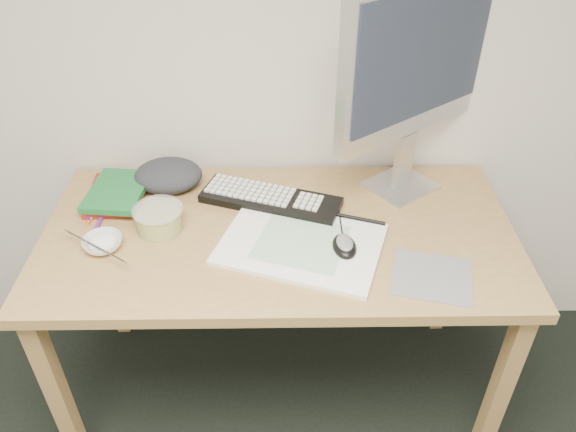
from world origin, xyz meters
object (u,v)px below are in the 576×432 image
Objects in this scene: desk at (279,251)px; keyboard at (271,200)px; rice_bowl at (103,244)px; sketchpad at (301,244)px; monitor at (418,63)px.

keyboard is (-0.03, 0.14, 0.10)m from desk.
rice_bowl is at bearing -171.36° from desk.
sketchpad is 4.01× the size of rice_bowl.
monitor is at bearing 60.38° from sketchpad.
desk is 0.13m from sketchpad.
monitor reaches higher than desk.
monitor reaches higher than rice_bowl.
monitor is (0.34, 0.30, 0.42)m from sketchpad.
keyboard is at bearing 155.09° from monitor.
desk is 2.07× the size of monitor.
sketchpad is at bearing -175.07° from monitor.
keyboard reaches higher than desk.
monitor is at bearing 29.55° from desk.
keyboard is 3.94× the size of rice_bowl.
keyboard is 0.60m from monitor.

